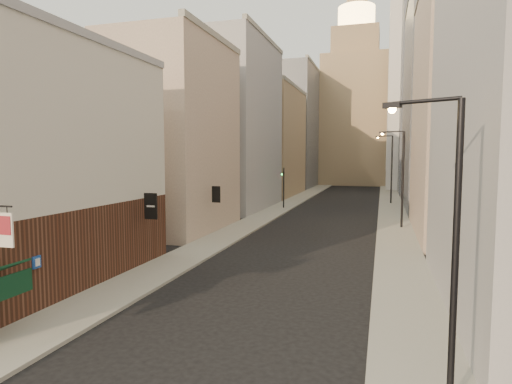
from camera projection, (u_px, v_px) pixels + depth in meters
name	position (u px, v px, depth m)	size (l,w,h in m)	color
sidewalk_left	(299.00, 199.00, 63.59)	(3.00, 140.00, 0.15)	gray
sidewalk_right	(390.00, 201.00, 59.91)	(3.00, 140.00, 0.15)	gray
near_building_left	(27.00, 165.00, 20.40)	(8.30, 23.04, 12.30)	#543223
left_bldg_beige	(174.00, 138.00, 36.76)	(8.00, 12.00, 16.00)	gray
left_bldg_grey	(235.00, 126.00, 51.87)	(8.00, 16.00, 20.00)	#939498
left_bldg_tan	(272.00, 143.00, 69.20)	(8.00, 18.00, 17.00)	#977F61
left_bldg_wingrid	(296.00, 129.00, 88.01)	(8.00, 20.00, 24.00)	gray
right_bldg_beige	(472.00, 111.00, 33.62)	(8.00, 16.00, 20.00)	gray
right_bldg_wingrid	(441.00, 102.00, 52.48)	(8.00, 20.00, 26.00)	gray
highrise	(459.00, 48.00, 76.45)	(21.00, 23.00, 51.20)	gray
clock_tower	(355.00, 106.00, 95.88)	(14.00, 14.00, 44.90)	#977F61
white_tower	(411.00, 90.00, 79.31)	(8.00, 8.00, 41.50)	silver
streetlamp_near	(448.00, 233.00, 10.77)	(1.94, 1.00, 7.93)	black
streetlamp_mid	(400.00, 173.00, 37.57)	(2.21, 0.80, 8.63)	black
streetlamp_far	(390.00, 165.00, 56.61)	(2.27, 1.04, 9.12)	black
traffic_light_left	(284.00, 180.00, 51.73)	(0.60, 0.53, 5.00)	black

